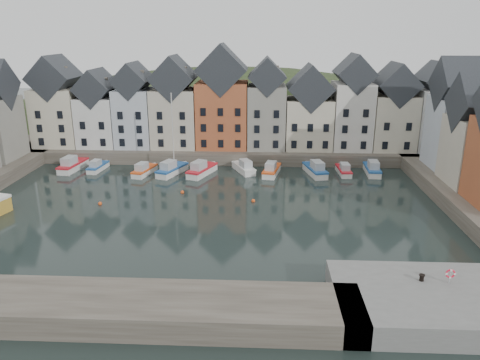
# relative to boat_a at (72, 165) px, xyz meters

# --- Properties ---
(ground) EXTENTS (260.00, 260.00, 0.00)m
(ground) POSITION_rel_boat_a_xyz_m (23.75, -18.48, -0.80)
(ground) COLOR black
(ground) RESTS_ON ground
(far_quay) EXTENTS (90.00, 16.00, 2.00)m
(far_quay) POSITION_rel_boat_a_xyz_m (23.75, 11.52, 0.20)
(far_quay) COLOR #433D33
(far_quay) RESTS_ON ground
(near_quay) EXTENTS (18.00, 10.00, 2.00)m
(near_quay) POSITION_rel_boat_a_xyz_m (45.75, -38.48, 0.20)
(near_quay) COLOR #60605E
(near_quay) RESTS_ON ground
(near_wall) EXTENTS (50.00, 6.00, 2.00)m
(near_wall) POSITION_rel_boat_a_xyz_m (13.75, -40.48, 0.20)
(near_wall) COLOR #433D33
(near_wall) RESTS_ON ground
(hillside) EXTENTS (153.60, 70.40, 64.00)m
(hillside) POSITION_rel_boat_a_xyz_m (23.77, 37.52, -18.76)
(hillside) COLOR black
(hillside) RESTS_ON ground
(far_terrace) EXTENTS (72.37, 8.16, 17.78)m
(far_terrace) POSITION_rel_boat_a_xyz_m (26.97, 9.52, 8.08)
(far_terrace) COLOR beige
(far_terrace) RESTS_ON far_quay
(mooring_buoys) EXTENTS (20.50, 5.50, 0.50)m
(mooring_buoys) POSITION_rel_boat_a_xyz_m (19.75, -13.15, -0.65)
(mooring_buoys) COLOR #DC4D19
(mooring_buoys) RESTS_ON ground
(boat_a) EXTENTS (2.97, 7.17, 2.67)m
(boat_a) POSITION_rel_boat_a_xyz_m (0.00, 0.00, 0.00)
(boat_a) COLOR silver
(boat_a) RESTS_ON ground
(boat_b) EXTENTS (2.24, 5.52, 2.06)m
(boat_b) POSITION_rel_boat_a_xyz_m (4.17, -0.03, -0.18)
(boat_b) COLOR silver
(boat_b) RESTS_ON ground
(boat_c) EXTENTS (3.13, 6.14, 2.26)m
(boat_c) POSITION_rel_boat_a_xyz_m (12.27, -1.92, -0.12)
(boat_c) COLOR silver
(boat_c) RESTS_ON ground
(boat_d) EXTENTS (4.42, 7.08, 12.95)m
(boat_d) POSITION_rel_boat_a_xyz_m (16.58, -1.61, 0.05)
(boat_d) COLOR silver
(boat_d) RESTS_ON ground
(boat_e) EXTENTS (4.48, 7.19, 2.64)m
(boat_e) POSITION_rel_boat_a_xyz_m (21.34, -1.64, -0.01)
(boat_e) COLOR silver
(boat_e) RESTS_ON ground
(boat_f) EXTENTS (4.23, 6.42, 2.37)m
(boat_f) POSITION_rel_boat_a_xyz_m (27.98, 0.24, -0.09)
(boat_f) COLOR silver
(boat_f) RESTS_ON ground
(boat_g) EXTENTS (3.22, 6.61, 2.44)m
(boat_g) POSITION_rel_boat_a_xyz_m (32.38, -0.99, -0.07)
(boat_g) COLOR silver
(boat_g) RESTS_ON ground
(boat_h) EXTENTS (3.59, 7.15, 2.63)m
(boat_h) POSITION_rel_boat_a_xyz_m (39.29, -0.68, -0.01)
(boat_h) COLOR silver
(boat_h) RESTS_ON ground
(boat_i) EXTENTS (1.94, 5.56, 2.11)m
(boat_i) POSITION_rel_boat_a_xyz_m (43.82, -0.18, -0.17)
(boat_i) COLOR silver
(boat_i) RESTS_ON ground
(boat_j) EXTENTS (2.34, 6.58, 2.49)m
(boat_j) POSITION_rel_boat_a_xyz_m (48.35, 0.30, -0.05)
(boat_j) COLOR silver
(boat_j) RESTS_ON ground
(mooring_bollard) EXTENTS (0.48, 0.48, 0.56)m
(mooring_bollard) POSITION_rel_boat_a_xyz_m (44.13, -36.83, 1.51)
(mooring_bollard) COLOR black
(mooring_bollard) RESTS_ON near_quay
(life_ring_post) EXTENTS (0.80, 0.17, 1.30)m
(life_ring_post) POSITION_rel_boat_a_xyz_m (46.24, -37.16, 2.07)
(life_ring_post) COLOR gray
(life_ring_post) RESTS_ON near_quay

